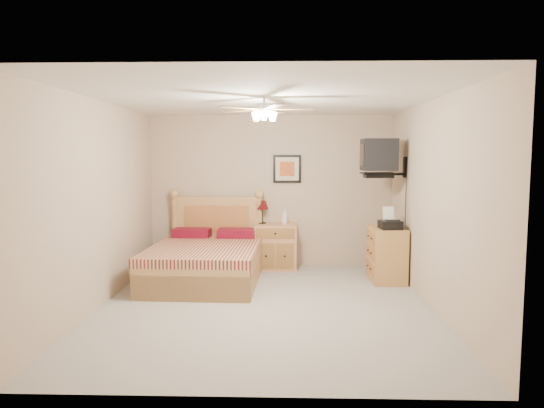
% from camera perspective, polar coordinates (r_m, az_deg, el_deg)
% --- Properties ---
extents(floor, '(4.50, 4.50, 0.00)m').
position_cam_1_polar(floor, '(6.06, -0.81, -11.92)').
color(floor, gray).
rests_on(floor, ground).
extents(ceiling, '(4.00, 4.50, 0.04)m').
position_cam_1_polar(ceiling, '(5.82, -0.85, 12.27)').
color(ceiling, white).
rests_on(ceiling, ground).
extents(wall_back, '(4.00, 0.04, 2.50)m').
position_cam_1_polar(wall_back, '(8.05, -0.14, 1.52)').
color(wall_back, tan).
rests_on(wall_back, ground).
extents(wall_front, '(4.00, 0.04, 2.50)m').
position_cam_1_polar(wall_front, '(3.58, -2.38, -3.68)').
color(wall_front, tan).
rests_on(wall_front, ground).
extents(wall_left, '(0.04, 4.50, 2.50)m').
position_cam_1_polar(wall_left, '(6.22, -19.56, -0.02)').
color(wall_left, tan).
rests_on(wall_left, ground).
extents(wall_right, '(0.04, 4.50, 2.50)m').
position_cam_1_polar(wall_right, '(6.06, 18.43, -0.13)').
color(wall_right, tan).
rests_on(wall_right, ground).
extents(bed, '(1.59, 2.05, 1.29)m').
position_cam_1_polar(bed, '(7.09, -7.88, -4.01)').
color(bed, '#A78143').
rests_on(bed, ground).
extents(nightstand, '(0.68, 0.51, 0.73)m').
position_cam_1_polar(nightstand, '(7.91, 0.44, -5.00)').
color(nightstand, '#B9784D').
rests_on(nightstand, ground).
extents(table_lamp, '(0.21, 0.21, 0.37)m').
position_cam_1_polar(table_lamp, '(7.91, -1.16, -0.95)').
color(table_lamp, '#520E0F').
rests_on(table_lamp, nightstand).
extents(lotion_bottle, '(0.12, 0.13, 0.25)m').
position_cam_1_polar(lotion_bottle, '(7.87, 1.52, -1.45)').
color(lotion_bottle, white).
rests_on(lotion_bottle, nightstand).
extents(framed_picture, '(0.46, 0.04, 0.46)m').
position_cam_1_polar(framed_picture, '(8.00, 1.79, 4.15)').
color(framed_picture, black).
rests_on(framed_picture, wall_back).
extents(dresser, '(0.48, 0.68, 0.79)m').
position_cam_1_polar(dresser, '(7.32, 13.35, -5.79)').
color(dresser, '#B68244').
rests_on(dresser, ground).
extents(fax_machine, '(0.33, 0.34, 0.31)m').
position_cam_1_polar(fax_machine, '(7.11, 13.76, -1.62)').
color(fax_machine, black).
rests_on(fax_machine, dresser).
extents(magazine_lower, '(0.23, 0.30, 0.03)m').
position_cam_1_polar(magazine_lower, '(7.48, 12.75, -2.35)').
color(magazine_lower, '#BAAE94').
rests_on(magazine_lower, dresser).
extents(magazine_upper, '(0.28, 0.31, 0.02)m').
position_cam_1_polar(magazine_upper, '(7.50, 13.02, -2.16)').
color(magazine_upper, gray).
rests_on(magazine_upper, magazine_lower).
extents(wall_tv, '(0.56, 0.46, 0.58)m').
position_cam_1_polar(wall_tv, '(7.27, 13.62, 5.34)').
color(wall_tv, black).
rests_on(wall_tv, wall_right).
extents(ceiling_fan, '(1.14, 1.14, 0.28)m').
position_cam_1_polar(ceiling_fan, '(5.60, -0.93, 11.09)').
color(ceiling_fan, silver).
rests_on(ceiling_fan, ceiling).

